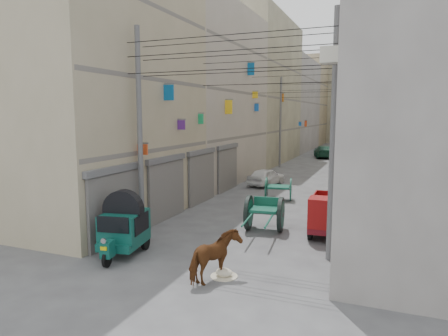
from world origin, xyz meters
The scene contains 18 objects.
ground centered at (0.00, 0.00, 0.00)m, with size 140.00×140.00×0.00m, color #464649.
building_row_left centered at (-8.00, 34.13, 6.46)m, with size 8.00×62.00×14.00m.
building_row_right centered at (8.00, 34.13, 6.46)m, with size 8.00×62.00×14.00m.
end_cap_building centered at (0.00, 66.00, 6.50)m, with size 22.00×10.00×13.00m, color tan.
shutters_left centered at (-3.92, 10.38, 1.49)m, with size 0.18×14.40×2.88m.
signboards centered at (-0.01, 21.66, 3.43)m, with size 8.22×40.52×5.67m.
ac_units centered at (3.65, 7.67, 7.43)m, with size 0.70×6.55×3.35m.
utility_poles centered at (0.00, 17.00, 4.00)m, with size 7.40×22.20×8.00m.
overhead_cables centered at (0.00, 14.40, 6.77)m, with size 7.40×22.52×1.12m.
auto_rickshaw centered at (-2.93, 3.90, 0.99)m, with size 1.66×2.48×1.69m.
tonga_cart centered at (0.71, 8.36, 0.74)m, with size 1.64×3.28×1.43m.
mini_truck centered at (3.22, 8.51, 0.79)m, with size 1.44×3.00×1.66m.
second_cart centered at (-0.23, 14.35, 0.67)m, with size 1.62×1.49×1.25m.
feed_sack centered at (0.93, 3.39, 0.13)m, with size 0.50×0.40×0.25m, color beige.
horse centered at (0.81, 3.00, 0.71)m, with size 0.77×1.69×1.43m, color maroon.
distant_car_white centered at (-2.17, 18.63, 0.58)m, with size 1.37×3.40×1.16m, color white.
distant_car_grey centered at (2.66, 25.60, 0.58)m, with size 1.22×3.51×1.16m, color #4E5250.
distant_car_green centered at (-1.11, 37.83, 0.66)m, with size 1.84×4.52×1.31m, color #1A4C36.
Camera 1 is at (5.13, -6.99, 4.73)m, focal length 32.00 mm.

